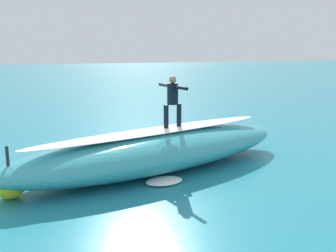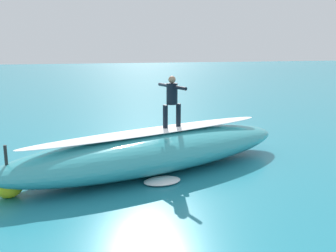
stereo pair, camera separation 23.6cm
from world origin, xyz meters
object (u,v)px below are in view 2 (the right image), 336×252
(surfboard_riding, at_px, (172,128))
(buoy_marker, at_px, (8,182))
(surfboard_paddling, at_px, (165,146))
(surfer_riding, at_px, (172,98))
(surfer_paddling, at_px, (164,141))

(surfboard_riding, xyz_separation_m, buoy_marker, (4.41, 1.48, -0.78))
(surfboard_paddling, height_order, buoy_marker, buoy_marker)
(surfer_riding, bearing_deg, surfer_paddling, -114.99)
(surfboard_riding, xyz_separation_m, surfer_riding, (0.00, 0.00, 0.92))
(surfboard_riding, distance_m, surfer_riding, 0.92)
(surfboard_riding, relative_size, buoy_marker, 1.65)
(surfboard_paddling, xyz_separation_m, surfer_paddling, (-0.00, -0.12, 0.16))
(surfboard_riding, distance_m, surfer_paddling, 2.45)
(surfer_paddling, bearing_deg, buoy_marker, -50.00)
(surfboard_paddling, relative_size, surfer_paddling, 1.34)
(surfer_paddling, bearing_deg, surfboard_paddling, 0.00)
(surfboard_paddling, height_order, surfer_paddling, surfer_paddling)
(surfboard_paddling, relative_size, buoy_marker, 1.67)
(surfboard_riding, bearing_deg, surfer_paddling, -114.99)
(surfer_riding, relative_size, surfboard_paddling, 0.70)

